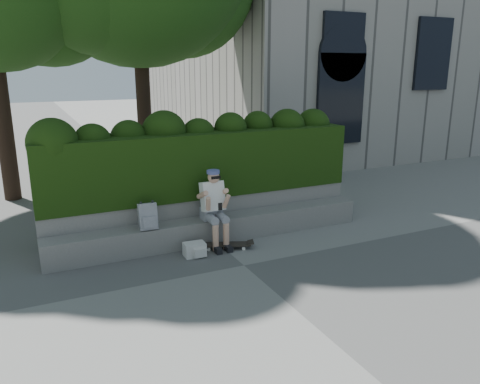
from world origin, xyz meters
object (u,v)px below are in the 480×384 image
backpack_plaid (148,216)px  backpack_ground (195,249)px  person (214,205)px  skateboard (226,245)px

backpack_plaid → backpack_ground: 0.97m
person → backpack_ground: person is taller
person → backpack_ground: 0.88m
backpack_plaid → backpack_ground: bearing=-28.9°
skateboard → backpack_ground: size_ratio=2.50×
skateboard → backpack_ground: bearing=-152.7°
person → skateboard: bearing=-69.0°
skateboard → backpack_ground: 0.62m
skateboard → backpack_plaid: size_ratio=1.99×
skateboard → backpack_plaid: bearing=-174.4°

